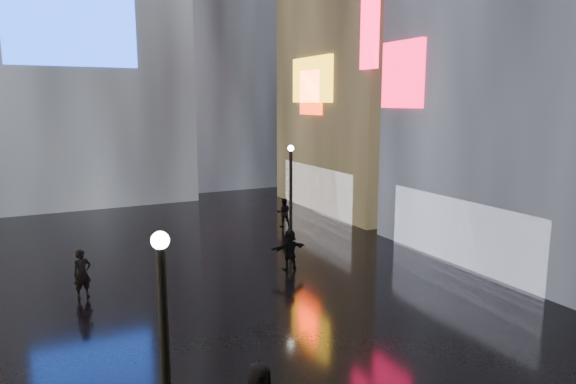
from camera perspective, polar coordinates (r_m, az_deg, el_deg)
ground at (r=21.61m, az=-9.64°, el=-9.79°), size 140.00×140.00×0.00m
building_right_far at (r=37.25m, az=10.36°, el=20.25°), size 10.28×12.00×28.00m
lamp_near at (r=9.39m, az=-13.46°, el=-17.73°), size 0.30×0.30×5.20m
lamp_far at (r=25.03m, az=0.31°, el=0.07°), size 0.30×0.30×5.20m
pedestrian_5 at (r=22.55m, az=0.20°, el=-6.42°), size 1.67×0.60×1.77m
pedestrian_6 at (r=20.88m, az=-21.89°, el=-8.43°), size 0.77×0.61×1.84m
pedestrian_7 at (r=30.13m, az=-0.48°, el=-2.28°), size 0.99×0.88×1.69m
umbrella_2 at (r=11.05m, az=-3.33°, el=-16.52°), size 1.02×1.00×0.89m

